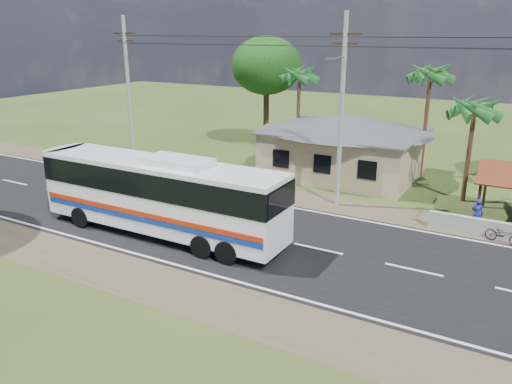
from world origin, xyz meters
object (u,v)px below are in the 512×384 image
motorcycle (503,235)px  small_car (101,169)px  coach_bus (161,190)px  person (477,214)px

motorcycle → small_car: (-25.58, -1.44, 0.27)m
coach_bus → small_car: bearing=150.2°
motorcycle → small_car: bearing=108.6°
person → small_car: 24.35m
person → small_car: bearing=3.5°
coach_bus → person: bearing=32.1°
coach_bus → motorcycle: bearing=25.3°
motorcycle → small_car: size_ratio=0.41×
coach_bus → motorcycle: 17.02m
coach_bus → motorcycle: (15.26, 7.29, -1.93)m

